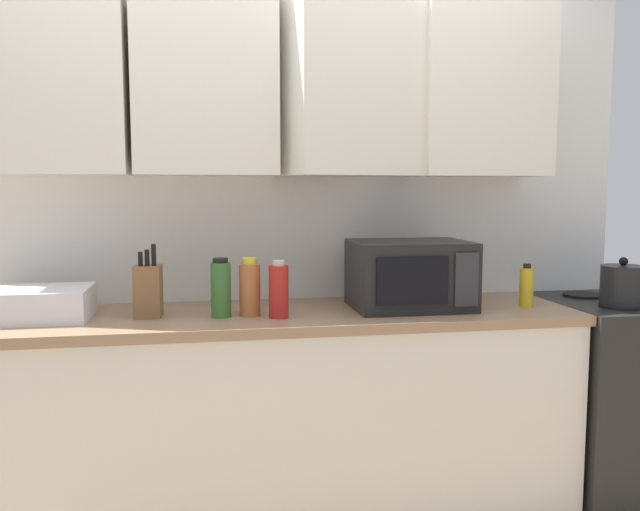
{
  "coord_description": "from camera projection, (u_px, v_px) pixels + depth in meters",
  "views": [
    {
      "loc": [
        -0.3,
        -2.86,
        1.39
      ],
      "look_at": [
        0.16,
        -0.25,
        1.12
      ],
      "focal_mm": 36.04,
      "sensor_mm": 36.0,
      "label": 1
    }
  ],
  "objects": [
    {
      "name": "wall_back_with_cabinets",
      "position": [
        277.0,
        147.0,
        2.76
      ],
      "size": [
        3.26,
        0.49,
        2.6
      ],
      "color": "white",
      "rests_on": "ground_plane"
    },
    {
      "name": "counter_run",
      "position": [
        284.0,
        418.0,
        2.65
      ],
      "size": [
        2.39,
        0.63,
        0.9
      ],
      "color": "white",
      "rests_on": "ground_plane"
    },
    {
      "name": "stove_range",
      "position": [
        631.0,
        398.0,
        2.91
      ],
      "size": [
        0.76,
        0.64,
        0.91
      ],
      "color": "black",
      "rests_on": "ground_plane"
    },
    {
      "name": "kettle",
      "position": [
        622.0,
        285.0,
        2.68
      ],
      "size": [
        0.18,
        0.18,
        0.2
      ],
      "color": "black",
      "rests_on": "stove_range"
    },
    {
      "name": "microwave",
      "position": [
        410.0,
        275.0,
        2.67
      ],
      "size": [
        0.48,
        0.37,
        0.28
      ],
      "color": "black",
      "rests_on": "counter_run"
    },
    {
      "name": "dish_rack",
      "position": [
        38.0,
        304.0,
        2.44
      ],
      "size": [
        0.38,
        0.3,
        0.12
      ],
      "primitive_type": "cube",
      "color": "silver",
      "rests_on": "counter_run"
    },
    {
      "name": "knife_block",
      "position": [
        148.0,
        290.0,
        2.48
      ],
      "size": [
        0.11,
        0.12,
        0.28
      ],
      "color": "brown",
      "rests_on": "counter_run"
    },
    {
      "name": "bottle_green_oil",
      "position": [
        221.0,
        289.0,
        2.48
      ],
      "size": [
        0.08,
        0.08,
        0.23
      ],
      "color": "#386B2D",
      "rests_on": "counter_run"
    },
    {
      "name": "bottle_yellow_mustard",
      "position": [
        526.0,
        287.0,
        2.7
      ],
      "size": [
        0.06,
        0.06,
        0.18
      ],
      "color": "gold",
      "rests_on": "counter_run"
    },
    {
      "name": "bottle_spice_jar",
      "position": [
        250.0,
        288.0,
        2.51
      ],
      "size": [
        0.08,
        0.08,
        0.23
      ],
      "color": "#BC6638",
      "rests_on": "counter_run"
    },
    {
      "name": "bottle_red_sauce",
      "position": [
        279.0,
        291.0,
        2.47
      ],
      "size": [
        0.08,
        0.08,
        0.22
      ],
      "color": "red",
      "rests_on": "counter_run"
    }
  ]
}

